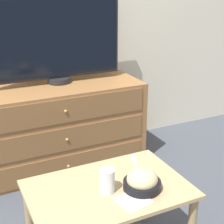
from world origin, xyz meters
TOP-DOWN VIEW (x-y plane):
  - ground_plane at (0.00, 0.00)m, footprint 12.00×12.00m
  - dresser at (-0.02, -0.28)m, footprint 1.37×0.51m
  - tv at (0.05, -0.18)m, footprint 1.02×0.18m
  - coffee_table at (-0.10, -1.41)m, footprint 0.79×0.53m
  - takeout_bowl at (0.05, -1.49)m, footprint 0.19×0.19m
  - drink_cup at (-0.12, -1.43)m, footprint 0.08×0.08m
  - napkin at (-0.04, -1.56)m, footprint 0.16×0.16m

SIDE VIEW (x-z plane):
  - ground_plane at x=0.00m, z-range 0.00..0.00m
  - dresser at x=-0.02m, z-range 0.00..0.67m
  - coffee_table at x=-0.10m, z-range 0.15..0.62m
  - napkin at x=-0.04m, z-range 0.46..0.47m
  - takeout_bowl at x=0.05m, z-range 0.42..0.59m
  - drink_cup at x=-0.12m, z-range 0.46..0.58m
  - tv at x=0.05m, z-range 0.68..1.33m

